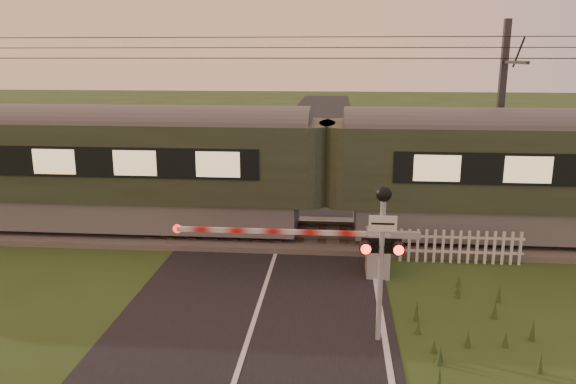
# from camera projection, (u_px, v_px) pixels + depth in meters

# --- Properties ---
(ground) EXTENTS (160.00, 160.00, 0.00)m
(ground) POSITION_uv_depth(u_px,v_px,m) (250.00, 335.00, 11.49)
(ground) COLOR #293F18
(ground) RESTS_ON ground
(road) EXTENTS (6.00, 140.00, 0.03)m
(road) POSITION_uv_depth(u_px,v_px,m) (249.00, 341.00, 11.26)
(road) COLOR black
(road) RESTS_ON ground
(track_bed) EXTENTS (140.00, 3.40, 0.39)m
(track_bed) POSITION_uv_depth(u_px,v_px,m) (281.00, 234.00, 17.77)
(track_bed) COLOR #47423D
(track_bed) RESTS_ON ground
(overhead_wires) EXTENTS (120.00, 0.62, 0.62)m
(overhead_wires) POSITION_uv_depth(u_px,v_px,m) (281.00, 50.00, 16.42)
(overhead_wires) COLOR black
(overhead_wires) RESTS_ON ground
(train) EXTENTS (40.45, 2.79, 3.76)m
(train) POSITION_uv_depth(u_px,v_px,m) (326.00, 170.00, 17.14)
(train) COLOR slate
(train) RESTS_ON ground
(boom_gate) EXTENTS (6.50, 0.91, 1.21)m
(boom_gate) POSITION_uv_depth(u_px,v_px,m) (368.00, 250.00, 14.60)
(boom_gate) COLOR gray
(boom_gate) RESTS_ON ground
(crossing_signal) EXTENTS (0.81, 0.35, 3.20)m
(crossing_signal) POSITION_uv_depth(u_px,v_px,m) (382.00, 236.00, 10.78)
(crossing_signal) COLOR gray
(crossing_signal) RESTS_ON ground
(picket_fence) EXTENTS (3.44, 0.08, 0.94)m
(picket_fence) POSITION_uv_depth(u_px,v_px,m) (460.00, 247.00, 15.39)
(picket_fence) COLOR silver
(picket_fence) RESTS_ON ground
(catenary_mast) EXTENTS (0.21, 2.46, 6.72)m
(catenary_mast) POSITION_uv_depth(u_px,v_px,m) (500.00, 120.00, 18.49)
(catenary_mast) COLOR #2D2D30
(catenary_mast) RESTS_ON ground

